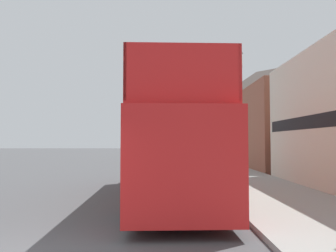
{
  "coord_description": "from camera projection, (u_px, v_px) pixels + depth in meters",
  "views": [
    {
      "loc": [
        2.55,
        -5.22,
        2.0
      ],
      "look_at": [
        2.62,
        7.64,
        2.62
      ],
      "focal_mm": 35.0,
      "sensor_mm": 36.0,
      "label": 1
    }
  ],
  "objects": [
    {
      "name": "tour_bus",
      "position": [
        172.0,
        147.0,
        11.78
      ],
      "size": [
        2.85,
        10.4,
        4.12
      ],
      "rotation": [
        0.0,
        0.0,
        0.03
      ],
      "color": "red",
      "rests_on": "ground_plane"
    },
    {
      "name": "brick_terrace_rear",
      "position": [
        257.0,
        117.0,
        31.78
      ],
      "size": [
        6.0,
        24.85,
        8.82
      ],
      "color": "#935642",
      "rests_on": "ground_plane"
    },
    {
      "name": "lamp_post_third",
      "position": [
        196.0,
        126.0,
        25.69
      ],
      "size": [
        0.35,
        0.35,
        4.49
      ],
      "color": "black",
      "rests_on": "sidewalk"
    },
    {
      "name": "sidewalk",
      "position": [
        221.0,
        169.0,
        23.12
      ],
      "size": [
        3.86,
        108.0,
        0.14
      ],
      "color": "#999993",
      "rests_on": "ground_plane"
    },
    {
      "name": "parked_car_ahead_of_bus",
      "position": [
        181.0,
        163.0,
        19.78
      ],
      "size": [
        1.88,
        4.51,
        1.46
      ],
      "rotation": [
        0.0,
        0.0,
        -0.05
      ],
      "color": "#9E9EA3",
      "rests_on": "ground_plane"
    },
    {
      "name": "lamp_post_nearest",
      "position": [
        238.0,
        94.0,
        10.6
      ],
      "size": [
        0.35,
        0.35,
        4.96
      ],
      "color": "black",
      "rests_on": "sidewalk"
    },
    {
      "name": "lamp_post_second",
      "position": [
        213.0,
        117.0,
        18.14
      ],
      "size": [
        0.35,
        0.35,
        4.71
      ],
      "color": "black",
      "rests_on": "sidewalk"
    },
    {
      "name": "ground_plane",
      "position": [
        134.0,
        167.0,
        26.08
      ],
      "size": [
        144.0,
        144.0,
        0.0
      ],
      "primitive_type": "plane",
      "color": "#4C4C4F"
    }
  ]
}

